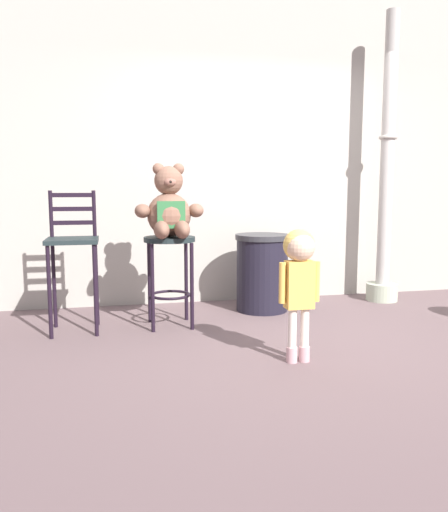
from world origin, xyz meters
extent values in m
plane|color=#624E50|center=(0.00, 0.00, 0.00)|extent=(24.00, 24.00, 0.00)
cube|color=#A5A096|center=(0.00, 1.80, 1.88)|extent=(7.17, 0.30, 3.77)
cylinder|color=#1D2729|center=(-1.03, 0.78, 0.75)|extent=(0.43, 0.43, 0.04)
cylinder|color=black|center=(-1.19, 0.62, 0.36)|extent=(0.03, 0.03, 0.73)
cylinder|color=black|center=(-0.86, 0.62, 0.36)|extent=(0.03, 0.03, 0.73)
cylinder|color=black|center=(-1.19, 0.94, 0.36)|extent=(0.03, 0.03, 0.73)
cylinder|color=black|center=(-0.86, 0.94, 0.36)|extent=(0.03, 0.03, 0.73)
torus|color=black|center=(-1.03, 0.78, 0.27)|extent=(0.35, 0.35, 0.02)
sphere|color=brown|center=(-1.03, 0.78, 0.95)|extent=(0.37, 0.37, 0.37)
cube|color=#2C6838|center=(-1.03, 0.63, 0.96)|extent=(0.23, 0.03, 0.22)
sphere|color=brown|center=(-1.03, 0.78, 1.23)|extent=(0.24, 0.24, 0.24)
ellipsoid|color=#85584A|center=(-1.03, 0.68, 1.22)|extent=(0.10, 0.08, 0.07)
sphere|color=black|center=(-1.03, 0.65, 1.22)|extent=(0.03, 0.03, 0.03)
sphere|color=brown|center=(-1.11, 0.78, 1.33)|extent=(0.10, 0.10, 0.10)
sphere|color=brown|center=(-0.94, 0.78, 1.33)|extent=(0.10, 0.10, 0.10)
ellipsoid|color=brown|center=(-1.25, 0.76, 0.99)|extent=(0.13, 0.20, 0.12)
ellipsoid|color=brown|center=(-0.81, 0.76, 0.99)|extent=(0.13, 0.20, 0.12)
ellipsoid|color=brown|center=(-1.11, 0.61, 0.84)|extent=(0.12, 0.31, 0.15)
ellipsoid|color=brown|center=(-0.94, 0.61, 0.84)|extent=(0.12, 0.31, 0.15)
cylinder|color=#C4979C|center=(-0.33, -0.33, 0.05)|extent=(0.07, 0.07, 0.10)
cylinder|color=silver|center=(-0.33, -0.33, 0.24)|extent=(0.06, 0.06, 0.27)
cylinder|color=#C4979C|center=(-0.25, -0.33, 0.05)|extent=(0.07, 0.07, 0.10)
cylinder|color=silver|center=(-0.25, -0.33, 0.24)|extent=(0.06, 0.06, 0.27)
cube|color=#EAB14D|center=(-0.29, -0.33, 0.53)|extent=(0.19, 0.11, 0.32)
cylinder|color=#EAB14D|center=(-0.41, -0.33, 0.55)|extent=(0.05, 0.05, 0.27)
cylinder|color=#EAB14D|center=(-0.17, -0.33, 0.55)|extent=(0.05, 0.05, 0.27)
sphere|color=#D8B293|center=(-0.29, -0.33, 0.79)|extent=(0.20, 0.20, 0.20)
sphere|color=#E5B857|center=(-0.29, -0.30, 0.79)|extent=(0.21, 0.21, 0.21)
cylinder|color=black|center=(-0.10, 1.15, 0.34)|extent=(0.49, 0.49, 0.69)
cylinder|color=#2D2D33|center=(-0.10, 1.15, 0.71)|extent=(0.52, 0.52, 0.05)
cylinder|color=#A4AE96|center=(1.26, 1.29, 0.09)|extent=(0.32, 0.32, 0.18)
cylinder|color=#ACA8A2|center=(1.26, 1.29, 1.54)|extent=(0.14, 0.14, 2.73)
torus|color=#ADA89E|center=(1.26, 1.29, 1.68)|extent=(0.18, 0.18, 0.04)
cube|color=#1D2729|center=(-1.81, 0.77, 0.75)|extent=(0.41, 0.41, 0.03)
cylinder|color=black|center=(-1.98, 0.60, 0.37)|extent=(0.03, 0.03, 0.74)
cylinder|color=black|center=(-1.64, 0.60, 0.37)|extent=(0.03, 0.03, 0.74)
cylinder|color=black|center=(-1.98, 0.95, 0.37)|extent=(0.03, 0.03, 0.74)
cylinder|color=black|center=(-1.64, 0.95, 0.37)|extent=(0.03, 0.03, 0.74)
cylinder|color=black|center=(-1.98, 0.95, 0.96)|extent=(0.03, 0.03, 0.38)
cylinder|color=black|center=(-1.64, 0.95, 0.96)|extent=(0.03, 0.03, 0.38)
cube|color=black|center=(-1.81, 0.95, 0.89)|extent=(0.35, 0.02, 0.04)
cube|color=black|center=(-1.81, 0.95, 1.00)|extent=(0.35, 0.02, 0.04)
cube|color=black|center=(-1.81, 0.95, 1.11)|extent=(0.35, 0.02, 0.04)
camera|label=1|loc=(-1.51, -3.46, 1.16)|focal=35.63mm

